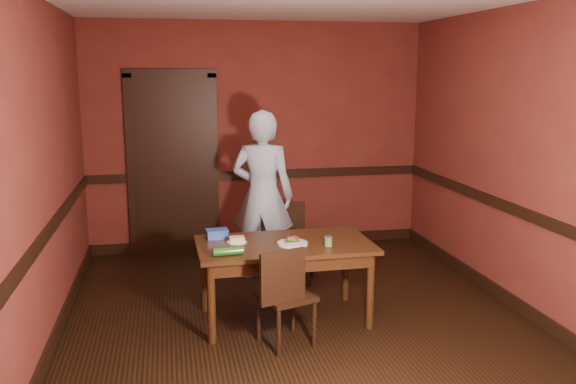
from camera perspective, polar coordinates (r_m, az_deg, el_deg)
name	(u,v)px	position (r m, az deg, el deg)	size (l,w,h in m)	color
floor	(296,316)	(5.48, 0.73, -11.55)	(4.00, 4.50, 0.01)	black
wall_back	(257,137)	(7.31, -2.91, 5.16)	(4.00, 0.02, 2.70)	maroon
wall_front	(393,234)	(2.99, 9.75, -3.88)	(4.00, 0.02, 2.70)	maroon
wall_left	(44,172)	(5.09, -21.85, 1.71)	(0.02, 4.50, 2.70)	maroon
wall_right	(513,158)	(5.86, 20.31, 2.97)	(0.02, 4.50, 2.70)	maroon
dado_back	(258,174)	(7.35, -2.86, 1.66)	(4.00, 0.03, 0.10)	black
dado_left	(51,229)	(5.18, -21.33, -3.20)	(0.03, 4.50, 0.10)	black
dado_right	(508,207)	(5.93, 19.89, -1.34)	(0.03, 4.50, 0.10)	black
baseboard_back	(258,241)	(7.54, -2.79, -4.65)	(4.00, 0.03, 0.12)	black
baseboard_left	(58,328)	(5.44, -20.68, -11.82)	(0.03, 4.50, 0.12)	black
baseboard_right	(502,294)	(6.15, 19.36, -9.00)	(0.03, 4.50, 0.12)	black
door	(173,161)	(7.23, -10.72, 2.85)	(1.05, 0.07, 2.20)	black
dining_table	(284,281)	(5.29, -0.33, -8.37)	(1.48, 0.83, 0.69)	#331C0C
chair_far	(295,242)	(6.25, 0.68, -4.75)	(0.37, 0.37, 0.80)	black
chair_near	(286,294)	(4.83, -0.17, -9.56)	(0.38, 0.38, 0.81)	black
person	(263,195)	(6.24, -2.39, -0.31)	(0.64, 0.42, 1.75)	#A9C8DE
sandwich_plate	(292,242)	(5.13, 0.42, -4.73)	(0.26, 0.26, 0.06)	white
sauce_jar	(328,241)	(5.09, 3.80, -4.62)	(0.07, 0.07, 0.08)	#577F3F
cheese_saucer	(237,240)	(5.20, -4.81, -4.52)	(0.17, 0.17, 0.05)	white
food_tub	(217,234)	(5.35, -6.65, -3.90)	(0.20, 0.14, 0.08)	blue
wrapped_veg	(228,251)	(4.85, -5.63, -5.54)	(0.07, 0.07, 0.24)	#1A5415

